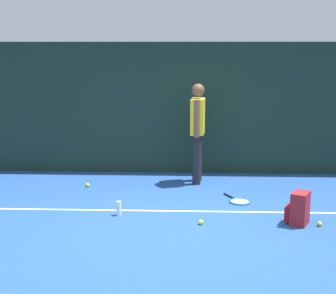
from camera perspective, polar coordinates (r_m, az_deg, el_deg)
name	(u,v)px	position (r m, az deg, el deg)	size (l,w,h in m)	color
ground_plane	(167,229)	(6.66, -0.14, -9.15)	(12.00, 12.00, 0.00)	#234C93
back_fence	(174,108)	(9.31, 0.64, 4.34)	(10.00, 0.10, 2.39)	#192D23
court_line	(169,211)	(7.34, 0.10, -7.17)	(9.00, 0.05, 0.00)	white
tennis_player	(198,127)	(8.63, 3.33, 2.24)	(0.26, 0.53, 1.70)	black
tennis_racket	(239,201)	(7.82, 7.94, -6.01)	(0.44, 0.63, 0.03)	black
backpack	(299,209)	(6.98, 14.43, -6.72)	(0.37, 0.36, 0.44)	maroon
tennis_ball_near_player	(88,185)	(8.63, -8.98, -4.23)	(0.07, 0.07, 0.07)	#CCE033
tennis_ball_by_fence	(320,224)	(7.03, 16.62, -8.25)	(0.07, 0.07, 0.07)	#CCE033
tennis_ball_mid_court	(201,222)	(6.81, 3.70, -8.41)	(0.07, 0.07, 0.07)	#CCE033
water_bottle	(119,208)	(7.16, -5.55, -6.86)	(0.07, 0.07, 0.20)	white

